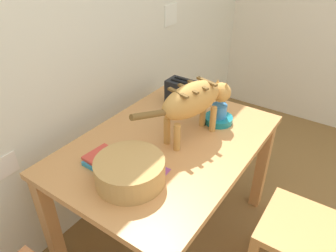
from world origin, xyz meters
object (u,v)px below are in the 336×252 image
object	(u,v)px
cat	(195,100)
coffee_mug	(219,111)
dining_table	(168,154)
wooden_chair_far	(314,231)
book_stack	(101,158)
magazine	(139,177)
wicker_basket	(130,171)
toaster	(182,93)
saucer_bowl	(218,119)

from	to	relation	value
cat	coffee_mug	size ratio (longest dim) A/B	5.14
dining_table	wooden_chair_far	distance (m)	0.85
dining_table	book_stack	bearing A→B (deg)	151.94
magazine	wicker_basket	xyz separation A→B (m)	(-0.04, 0.02, 0.06)
dining_table	toaster	size ratio (longest dim) A/B	6.30
magazine	book_stack	xyz separation A→B (m)	(-0.01, 0.24, 0.02)
toaster	dining_table	bearing A→B (deg)	-157.55
saucer_bowl	dining_table	bearing A→B (deg)	158.24
book_stack	wicker_basket	bearing A→B (deg)	-97.11
saucer_bowl	coffee_mug	world-z (taller)	coffee_mug
cat	wooden_chair_far	world-z (taller)	cat
toaster	wooden_chair_far	bearing A→B (deg)	-106.91
magazine	wicker_basket	distance (m)	0.07
saucer_bowl	wooden_chair_far	world-z (taller)	wooden_chair_far
dining_table	saucer_bowl	xyz separation A→B (m)	(0.34, -0.14, 0.11)
wicker_basket	dining_table	bearing A→B (deg)	6.05
toaster	wooden_chair_far	xyz separation A→B (m)	(-0.30, -0.99, -0.37)
cat	book_stack	size ratio (longest dim) A/B	3.95
dining_table	saucer_bowl	world-z (taller)	saucer_bowl
wooden_chair_far	wicker_basket	bearing A→B (deg)	119.72
cat	saucer_bowl	bearing A→B (deg)	90.00
magazine	wooden_chair_far	bearing A→B (deg)	-65.09
cat	book_stack	bearing A→B (deg)	-104.80
dining_table	wooden_chair_far	xyz separation A→B (m)	(0.10, -0.82, -0.19)
dining_table	coffee_mug	size ratio (longest dim) A/B	9.62
book_stack	wicker_basket	xyz separation A→B (m)	(-0.03, -0.22, 0.04)
cat	saucer_bowl	world-z (taller)	cat
book_stack	coffee_mug	bearing A→B (deg)	-24.87
wicker_basket	toaster	xyz separation A→B (m)	(0.76, 0.20, 0.02)
cat	saucer_bowl	distance (m)	0.30
magazine	book_stack	bearing A→B (deg)	89.17
wicker_basket	wooden_chair_far	xyz separation A→B (m)	(0.47, -0.78, -0.34)
saucer_bowl	magazine	distance (m)	0.67
dining_table	saucer_bowl	bearing A→B (deg)	-21.76
dining_table	toaster	world-z (taller)	toaster
cat	book_stack	distance (m)	0.58
book_stack	toaster	bearing A→B (deg)	-1.05
saucer_bowl	magazine	size ratio (longest dim) A/B	0.70
saucer_bowl	wooden_chair_far	bearing A→B (deg)	-109.32
wooden_chair_far	toaster	bearing A→B (deg)	72.05
dining_table	saucer_bowl	size ratio (longest dim) A/B	7.36
wooden_chair_far	book_stack	bearing A→B (deg)	112.62
cat	coffee_mug	distance (m)	0.26
toaster	saucer_bowl	bearing A→B (deg)	-101.22
wicker_basket	saucer_bowl	bearing A→B (deg)	-7.89
coffee_mug	wooden_chair_far	bearing A→B (deg)	-109.56
magazine	saucer_bowl	bearing A→B (deg)	-11.02
saucer_bowl	wooden_chair_far	size ratio (longest dim) A/B	0.18
wicker_basket	wooden_chair_far	distance (m)	0.97
coffee_mug	toaster	world-z (taller)	toaster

